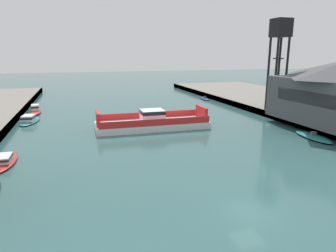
{
  "coord_description": "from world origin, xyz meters",
  "views": [
    {
      "loc": [
        -12.59,
        -18.77,
        12.29
      ],
      "look_at": [
        0.0,
        21.96,
        2.0
      ],
      "focal_mm": 31.95,
      "sensor_mm": 36.0,
      "label": 1
    }
  ],
  "objects": [
    {
      "name": "moored_boat_far_right",
      "position": [
        -21.14,
        17.78,
        0.4
      ],
      "size": [
        2.7,
        7.55,
        1.09
      ],
      "color": "red",
      "rests_on": "ground"
    },
    {
      "name": "ground_plane",
      "position": [
        0.0,
        0.0,
        0.0
      ],
      "size": [
        400.0,
        400.0,
        0.0
      ],
      "primitive_type": "plane",
      "color": "#335B5B"
    },
    {
      "name": "moored_boat_upstream_a",
      "position": [
        -21.18,
        49.99,
        0.64
      ],
      "size": [
        2.71,
        7.57,
        1.71
      ],
      "color": "red",
      "rests_on": "ground"
    },
    {
      "name": "chain_ferry",
      "position": [
        -0.53,
        29.27,
        1.0
      ],
      "size": [
        19.05,
        6.75,
        3.3
      ],
      "color": "silver",
      "rests_on": "ground"
    },
    {
      "name": "moored_boat_far_left",
      "position": [
        20.77,
        15.81,
        0.29
      ],
      "size": [
        2.8,
        7.47,
        1.07
      ],
      "color": "#237075",
      "rests_on": "ground"
    },
    {
      "name": "moored_boat_near_right",
      "position": [
        -21.18,
        40.11,
        0.55
      ],
      "size": [
        3.95,
        8.52,
        1.43
      ],
      "color": "#237075",
      "rests_on": "ground"
    },
    {
      "name": "moored_boat_near_left",
      "position": [
        21.48,
        56.86,
        0.22
      ],
      "size": [
        2.35,
        5.9,
        0.91
      ],
      "color": "navy",
      "rests_on": "ground"
    },
    {
      "name": "crane_tower",
      "position": [
        25.3,
        31.45,
        14.88
      ],
      "size": [
        3.12,
        3.12,
        17.53
      ],
      "color": "black",
      "rests_on": "quay_right"
    }
  ]
}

